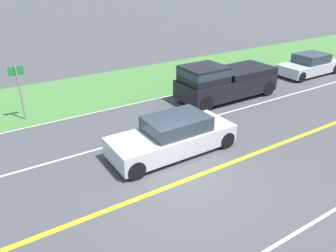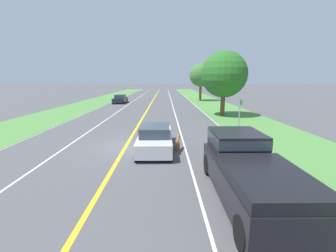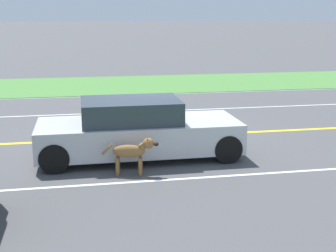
{
  "view_description": "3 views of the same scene",
  "coord_description": "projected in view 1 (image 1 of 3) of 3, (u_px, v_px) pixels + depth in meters",
  "views": [
    {
      "loc": [
        -7.18,
        5.3,
        6.24
      ],
      "look_at": [
        1.77,
        -0.42,
        1.14
      ],
      "focal_mm": 35.0,
      "sensor_mm": 36.0,
      "label": 1
    },
    {
      "loc": [
        2.34,
        -12.93,
        3.9
      ],
      "look_at": [
        2.51,
        0.03,
        1.22
      ],
      "focal_mm": 24.0,
      "sensor_mm": 36.0,
      "label": 2
    },
    {
      "loc": [
        12.52,
        -1.92,
        3.37
      ],
      "look_at": [
        2.53,
        -0.04,
        0.92
      ],
      "focal_mm": 50.0,
      "sensor_mm": 36.0,
      "label": 3
    }
  ],
  "objects": [
    {
      "name": "grass_verge_right",
      "position": [
        83.0,
        92.0,
        18.32
      ],
      "size": [
        6.0,
        160.0,
        0.03
      ],
      "primitive_type": "cube",
      "color": "#4C843D",
      "rests_on": "ground"
    },
    {
      "name": "ego_car",
      "position": [
        173.0,
        136.0,
        12.11
      ],
      "size": [
        1.87,
        4.76,
        1.41
      ],
      "color": "silver",
      "rests_on": "ground"
    },
    {
      "name": "pickup_truck",
      "position": [
        223.0,
        81.0,
        17.05
      ],
      "size": [
        2.11,
        5.45,
        1.96
      ],
      "color": "black",
      "rests_on": "ground"
    },
    {
      "name": "ground_plane",
      "position": [
        186.0,
        180.0,
        10.73
      ],
      "size": [
        400.0,
        400.0,
        0.0
      ],
      "primitive_type": "plane",
      "color": "#4C4C4F"
    },
    {
      "name": "car_trailing_near",
      "position": [
        309.0,
        65.0,
        21.21
      ],
      "size": [
        1.85,
        4.31,
        1.35
      ],
      "color": "silver",
      "rests_on": "ground"
    },
    {
      "name": "dog",
      "position": [
        161.0,
        126.0,
        13.22
      ],
      "size": [
        0.41,
        1.21,
        0.84
      ],
      "rotation": [
        0.0,
        0.0,
        -0.21
      ],
      "color": "olive",
      "rests_on": "ground"
    },
    {
      "name": "street_sign",
      "position": [
        19.0,
        87.0,
        14.34
      ],
      "size": [
        0.11,
        0.64,
        2.54
      ],
      "color": "gray",
      "rests_on": "ground"
    },
    {
      "name": "centre_divider_line",
      "position": [
        186.0,
        180.0,
        10.73
      ],
      "size": [
        0.18,
        160.0,
        0.01
      ],
      "primitive_type": "cube",
      "color": "yellow",
      "rests_on": "ground"
    },
    {
      "name": "lane_edge_line_right",
      "position": [
        104.0,
        110.0,
        16.04
      ],
      "size": [
        0.14,
        160.0,
        0.01
      ],
      "primitive_type": "cube",
      "color": "white",
      "rests_on": "ground"
    },
    {
      "name": "lane_dash_same_dir",
      "position": [
        137.0,
        138.0,
        13.38
      ],
      "size": [
        0.1,
        160.0,
        0.01
      ],
      "primitive_type": "cube",
      "color": "white",
      "rests_on": "ground"
    },
    {
      "name": "lane_dash_oncoming",
      "position": [
        269.0,
        249.0,
        8.07
      ],
      "size": [
        0.1,
        160.0,
        0.01
      ],
      "primitive_type": "cube",
      "color": "white",
      "rests_on": "ground"
    }
  ]
}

